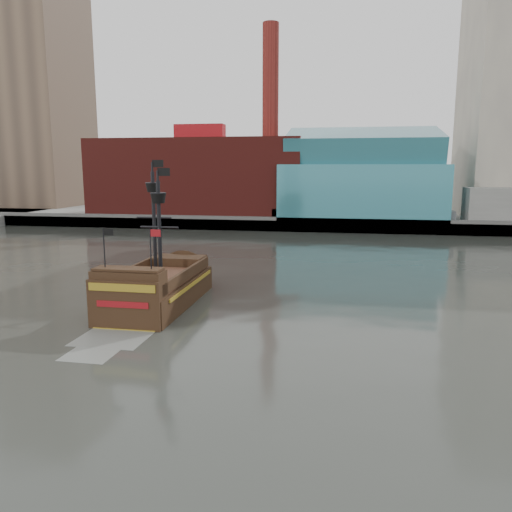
# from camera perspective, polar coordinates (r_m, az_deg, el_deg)

# --- Properties ---
(ground) EXTENTS (400.00, 400.00, 0.00)m
(ground) POSITION_cam_1_polar(r_m,az_deg,el_deg) (30.30, -4.50, -12.01)
(ground) COLOR #2C2E29
(ground) RESTS_ON ground
(promenade_far) EXTENTS (220.00, 60.00, 2.00)m
(promenade_far) POSITION_cam_1_polar(r_m,az_deg,el_deg) (119.82, 6.69, 4.98)
(promenade_far) COLOR slate
(promenade_far) RESTS_ON ground
(seawall) EXTENTS (220.00, 1.00, 2.60)m
(seawall) POSITION_cam_1_polar(r_m,az_deg,el_deg) (90.51, 5.53, 3.58)
(seawall) COLOR #4C4C49
(seawall) RESTS_ON ground
(skyline) EXTENTS (149.00, 45.00, 62.00)m
(skyline) POSITION_cam_1_polar(r_m,az_deg,el_deg) (112.52, 9.46, 16.61)
(skyline) COLOR brown
(skyline) RESTS_ON promenade_far
(pirate_ship) EXTENTS (5.57, 17.27, 12.91)m
(pirate_ship) POSITION_cam_1_polar(r_m,az_deg,el_deg) (42.50, -11.18, -4.04)
(pirate_ship) COLOR black
(pirate_ship) RESTS_ON ground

